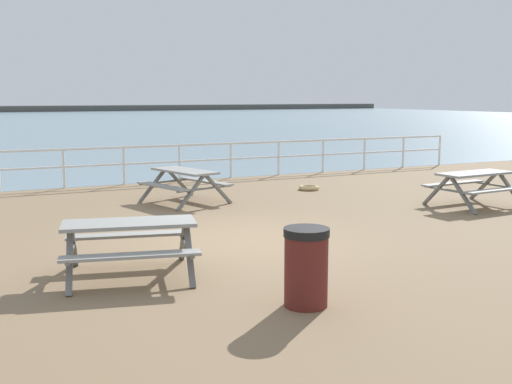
% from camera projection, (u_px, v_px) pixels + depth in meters
% --- Properties ---
extents(ground_plane, '(30.00, 24.00, 0.20)m').
position_uv_depth(ground_plane, '(234.00, 247.00, 10.77)').
color(ground_plane, '#846B4C').
extents(sea_band, '(142.00, 90.00, 0.01)m').
position_uv_depth(sea_band, '(6.00, 123.00, 57.73)').
color(sea_band, gray).
rests_on(sea_band, ground).
extents(seaward_railing, '(23.07, 0.07, 1.08)m').
position_uv_depth(seaward_railing, '(124.00, 158.00, 17.54)').
color(seaward_railing, white).
rests_on(seaward_railing, ground).
extents(picnic_table_near_left, '(2.09, 1.87, 0.80)m').
position_uv_depth(picnic_table_near_left, '(129.00, 235.00, 8.59)').
color(picnic_table_near_left, gray).
rests_on(picnic_table_near_left, ground).
extents(picnic_table_near_right, '(1.93, 2.14, 0.80)m').
position_uv_depth(picnic_table_near_right, '(185.00, 178.00, 14.56)').
color(picnic_table_near_right, gray).
rests_on(picnic_table_near_right, ground).
extents(picnic_table_far_right, '(1.90, 1.65, 0.80)m').
position_uv_depth(picnic_table_far_right, '(474.00, 181.00, 14.09)').
color(picnic_table_far_right, gray).
rests_on(picnic_table_far_right, ground).
extents(litter_bin, '(0.55, 0.55, 0.95)m').
position_uv_depth(litter_bin, '(306.00, 267.00, 7.38)').
color(litter_bin, '#591E19').
rests_on(litter_bin, ground).
extents(rope_coil, '(0.55, 0.55, 0.11)m').
position_uv_depth(rope_coil, '(309.00, 188.00, 16.64)').
color(rope_coil, tan).
rests_on(rope_coil, ground).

